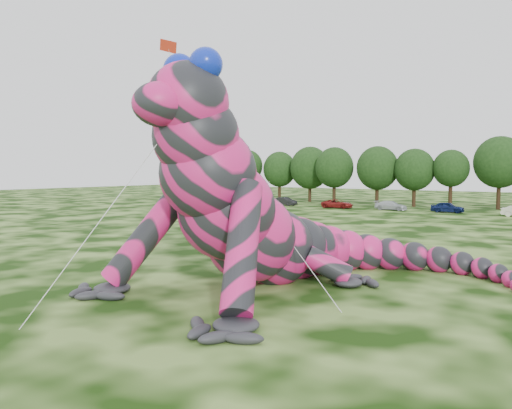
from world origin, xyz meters
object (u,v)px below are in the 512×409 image
object	(u,v)px
flying_kite	(171,61)
tree_10	(499,173)
tree_6	(334,175)
tree_7	(377,176)
inflatable_gecko	(272,177)
tree_8	(414,178)
car_1	(285,201)
car_2	(337,204)
spectator_0	(229,217)
tree_3	(248,175)
tree_0	(182,174)
tree_2	(223,174)
tree_9	(451,179)
car_3	(391,205)
car_4	(448,207)
tree_1	(200,174)
car_0	(232,199)
tree_4	(280,176)
spectator_4	(246,208)
tree_5	(310,174)

from	to	relation	value
flying_kite	tree_10	world-z (taller)	flying_kite
tree_6	tree_7	distance (m)	7.48
tree_7	tree_10	distance (m)	17.58
inflatable_gecko	tree_7	distance (m)	57.90
tree_8	car_1	xyz separation A→B (m)	(-17.66, -9.08, -3.80)
car_2	spectator_0	world-z (taller)	spectator_0
tree_3	tree_6	distance (m)	18.16
flying_kite	spectator_0	xyz separation A→B (m)	(-2.28, 10.59, -13.47)
inflatable_gecko	tree_7	xyz separation A→B (m)	(-15.66, 55.74, -0.62)
tree_0	tree_10	xyz separation A→B (m)	(61.96, -0.66, 0.50)
car_2	tree_2	bearing A→B (deg)	65.34
tree_9	car_1	bearing A→B (deg)	-157.64
tree_8	tree_0	bearing A→B (deg)	177.44
tree_2	car_3	bearing A→B (deg)	-14.85
inflatable_gecko	car_4	xyz separation A→B (m)	(-2.81, 47.70, -4.64)
tree_1	tree_8	bearing A→B (deg)	-1.38
tree_1	car_3	xyz separation A→B (m)	(43.45, -9.40, -4.25)
tree_0	car_1	bearing A→B (deg)	-19.11
car_0	tree_9	bearing A→B (deg)	-71.25
tree_4	car_2	world-z (taller)	tree_4
tree_0	car_2	xyz separation A→B (m)	(41.86, -11.55, -4.11)
tree_4	tree_8	distance (m)	25.48
tree_0	tree_4	xyz separation A→B (m)	(24.92, -0.52, -0.23)
tree_4	car_0	bearing A→B (deg)	-101.21
tree_8	car_0	distance (m)	29.67
tree_4	car_1	xyz separation A→B (m)	(7.76, -10.80, -3.86)
car_1	spectator_0	size ratio (longest dim) A/B	2.30
tree_9	tree_1	bearing A→B (deg)	179.18
tree_4	spectator_0	distance (m)	42.63
tree_7	tree_8	distance (m)	5.87
car_1	spectator_4	world-z (taller)	spectator_4
car_4	tree_6	bearing A→B (deg)	66.08
tree_1	car_0	distance (m)	20.17
spectator_0	tree_10	bearing A→B (deg)	-32.73
tree_7	spectator_0	bearing A→B (deg)	-92.70
tree_9	car_1	xyz separation A→B (m)	(-22.94, -9.44, -3.67)
tree_7	car_4	distance (m)	15.67
tree_6	tree_8	size ratio (longest dim) A/B	1.06
tree_6	tree_7	size ratio (longest dim) A/B	1.00
tree_0	car_0	bearing A→B (deg)	-28.23
tree_1	car_4	world-z (taller)	tree_1
tree_6	car_3	world-z (taller)	tree_6
inflatable_gecko	tree_5	xyz separation A→B (m)	(-28.70, 57.37, -0.46)
tree_1	tree_8	xyz separation A→B (m)	(44.14, -1.07, -0.43)
car_3	car_4	xyz separation A→B (m)	(7.67, 0.11, 0.06)
tree_4	tree_9	size ratio (longest dim) A/B	1.04
inflatable_gecko	tree_5	distance (m)	64.15
flying_kite	tree_8	xyz separation A→B (m)	(5.31, 47.41, -9.88)
flying_kite	tree_1	xyz separation A→B (m)	(-38.82, 48.47, -9.45)
tree_2	tree_5	distance (m)	19.90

